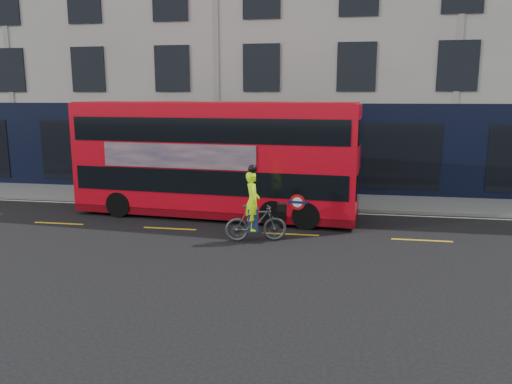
# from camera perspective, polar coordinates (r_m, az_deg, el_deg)

# --- Properties ---
(ground) EXTENTS (120.00, 120.00, 0.00)m
(ground) POSITION_cam_1_polar(r_m,az_deg,el_deg) (15.40, -11.68, -5.56)
(ground) COLOR black
(ground) RESTS_ON ground
(pavement) EXTENTS (60.00, 3.00, 0.12)m
(pavement) POSITION_cam_1_polar(r_m,az_deg,el_deg) (21.38, -5.34, -0.59)
(pavement) COLOR slate
(pavement) RESTS_ON ground
(kerb) EXTENTS (60.00, 0.12, 0.13)m
(kerb) POSITION_cam_1_polar(r_m,az_deg,el_deg) (19.97, -6.47, -1.42)
(kerb) COLOR slate
(kerb) RESTS_ON ground
(building_terrace) EXTENTS (50.00, 10.07, 15.00)m
(building_terrace) POSITION_cam_1_polar(r_m,az_deg,el_deg) (27.41, -1.95, 17.58)
(building_terrace) COLOR #AEADA4
(building_terrace) RESTS_ON ground
(road_edge_line) EXTENTS (58.00, 0.10, 0.01)m
(road_edge_line) POSITION_cam_1_polar(r_m,az_deg,el_deg) (19.70, -6.71, -1.78)
(road_edge_line) COLOR silver
(road_edge_line) RESTS_ON ground
(lane_dashes) EXTENTS (58.00, 0.12, 0.01)m
(lane_dashes) POSITION_cam_1_polar(r_m,az_deg,el_deg) (16.75, -9.81, -4.13)
(lane_dashes) COLOR gold
(lane_dashes) RESTS_ON ground
(bus) EXTENTS (10.35, 3.15, 4.11)m
(bus) POSITION_cam_1_polar(r_m,az_deg,el_deg) (17.94, -4.62, 3.84)
(bus) COLOR red
(bus) RESTS_ON ground
(cyclist) EXTENTS (1.93, 0.98, 2.33)m
(cyclist) POSITION_cam_1_polar(r_m,az_deg,el_deg) (14.94, -0.12, -2.75)
(cyclist) COLOR #47494C
(cyclist) RESTS_ON ground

